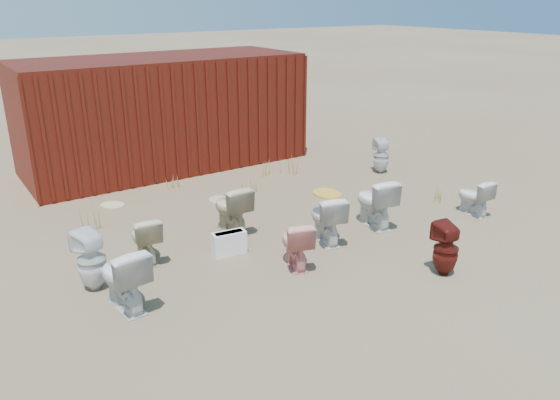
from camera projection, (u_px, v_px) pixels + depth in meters
ground at (302, 244)px, 8.43m from camera, size 100.00×100.00×0.00m
shipping_container at (163, 112)px, 12.04m from camera, size 6.00×2.40×2.40m
toilet_front_a at (123, 277)px, 6.59m from camera, size 0.53×0.85×0.83m
toilet_front_pink at (296, 243)px, 7.65m from camera, size 0.60×0.78×0.70m
toilet_front_c at (375, 202)px, 9.00m from camera, size 0.61×0.89×0.84m
toilet_front_maroon at (446, 249)px, 7.41m from camera, size 0.39×0.39×0.75m
toilet_front_e at (474, 197)px, 9.50m from camera, size 0.40×0.65×0.64m
toilet_back_a at (91, 260)px, 7.02m from camera, size 0.47×0.47×0.83m
toilet_back_beige_left at (145, 238)px, 7.81m from camera, size 0.46×0.72×0.70m
toilet_back_beige_right at (231, 208)px, 8.77m from camera, size 0.46×0.79×0.80m
toilet_back_yellowlid at (326, 218)px, 8.41m from camera, size 0.64×0.86×0.78m
toilet_back_e at (381, 156)px, 11.76m from camera, size 0.46×0.46×0.76m
yellow_lid at (327, 194)px, 8.27m from camera, size 0.40×0.49×0.02m
loose_tank at (229, 243)px, 8.07m from camera, size 0.52×0.26×0.35m
loose_lid_near at (219, 200)px, 10.23m from camera, size 0.42×0.52×0.02m
loose_lid_far at (112, 205)px, 9.99m from camera, size 0.56×0.59×0.02m
weed_clump_a at (93, 218)px, 9.04m from camera, size 0.36×0.36×0.32m
weed_clump_b at (249, 186)px, 10.63m from camera, size 0.32×0.32×0.26m
weed_clump_c at (289, 166)px, 11.75m from camera, size 0.36×0.36×0.36m
weed_clump_d at (174, 183)px, 10.76m from camera, size 0.30×0.30×0.30m
weed_clump_e at (263, 167)px, 11.64m from camera, size 0.34×0.34×0.34m
weed_clump_f at (439, 194)px, 10.21m from camera, size 0.28×0.28×0.27m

